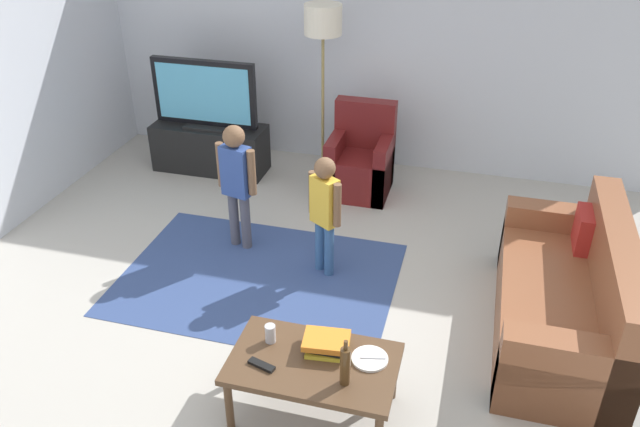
{
  "coord_description": "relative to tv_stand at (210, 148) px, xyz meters",
  "views": [
    {
      "loc": [
        1.09,
        -3.4,
        3.07
      ],
      "look_at": [
        0.0,
        0.6,
        0.65
      ],
      "focal_mm": 35.74,
      "sensor_mm": 36.0,
      "label": 1
    }
  ],
  "objects": [
    {
      "name": "coffee_table",
      "position": [
        1.99,
        -3.0,
        0.13
      ],
      "size": [
        1.0,
        0.6,
        0.42
      ],
      "color": "#513823",
      "rests_on": "ground"
    },
    {
      "name": "tv",
      "position": [
        0.0,
        -0.02,
        0.6
      ],
      "size": [
        1.1,
        0.28,
        0.71
      ],
      "color": "black",
      "rests_on": "tv_stand"
    },
    {
      "name": "wall_back",
      "position": [
        1.68,
        0.7,
        1.11
      ],
      "size": [
        6.0,
        0.12,
        2.7
      ],
      "primitive_type": "cube",
      "color": "silver",
      "rests_on": "ground"
    },
    {
      "name": "soda_can",
      "position": [
        1.69,
        -2.9,
        0.24
      ],
      "size": [
        0.07,
        0.07,
        0.12
      ],
      "primitive_type": "cylinder",
      "color": "silver",
      "rests_on": "coffee_table"
    },
    {
      "name": "ground",
      "position": [
        1.68,
        -2.3,
        -0.24
      ],
      "size": [
        7.8,
        7.8,
        0.0
      ],
      "primitive_type": "plane",
      "color": "#B2ADA3"
    },
    {
      "name": "tv_remote",
      "position": [
        1.71,
        -3.12,
        0.19
      ],
      "size": [
        0.18,
        0.09,
        0.02
      ],
      "primitive_type": "cube",
      "rotation": [
        0.0,
        0.0,
        -0.28
      ],
      "color": "black",
      "rests_on": "coffee_table"
    },
    {
      "name": "couch",
      "position": [
        3.53,
        -1.82,
        0.05
      ],
      "size": [
        0.8,
        1.8,
        0.86
      ],
      "color": "brown",
      "rests_on": "ground"
    },
    {
      "name": "bottle",
      "position": [
        2.21,
        -3.12,
        0.31
      ],
      "size": [
        0.06,
        0.06,
        0.31
      ],
      "color": "#4C3319",
      "rests_on": "coffee_table"
    },
    {
      "name": "tv_stand",
      "position": [
        0.0,
        0.0,
        0.0
      ],
      "size": [
        1.2,
        0.44,
        0.5
      ],
      "color": "black",
      "rests_on": "ground"
    },
    {
      "name": "armchair",
      "position": [
        1.65,
        -0.04,
        0.05
      ],
      "size": [
        0.6,
        0.6,
        0.9
      ],
      "color": "maroon",
      "rests_on": "ground"
    },
    {
      "name": "area_rug",
      "position": [
        1.17,
        -1.77,
        -0.24
      ],
      "size": [
        2.2,
        1.6,
        0.01
      ],
      "primitive_type": "cube",
      "color": "#33477A",
      "rests_on": "ground"
    },
    {
      "name": "floor_lamp",
      "position": [
        1.2,
        0.15,
        1.3
      ],
      "size": [
        0.36,
        0.36,
        1.78
      ],
      "color": "#262626",
      "rests_on": "ground"
    },
    {
      "name": "plate",
      "position": [
        2.31,
        -2.9,
        0.18
      ],
      "size": [
        0.22,
        0.22,
        0.02
      ],
      "color": "white",
      "rests_on": "coffee_table"
    },
    {
      "name": "book_stack",
      "position": [
        2.04,
        -2.89,
        0.22
      ],
      "size": [
        0.3,
        0.24,
        0.09
      ],
      "color": "yellow",
      "rests_on": "coffee_table"
    },
    {
      "name": "child_near_tv",
      "position": [
        0.86,
        -1.33,
        0.43
      ],
      "size": [
        0.37,
        0.19,
        1.13
      ],
      "color": "#4C4C59",
      "rests_on": "ground"
    },
    {
      "name": "child_center",
      "position": [
        1.67,
        -1.53,
        0.38
      ],
      "size": [
        0.3,
        0.22,
        1.03
      ],
      "color": "#33598C",
      "rests_on": "ground"
    }
  ]
}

